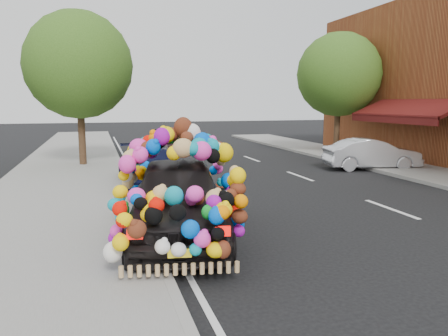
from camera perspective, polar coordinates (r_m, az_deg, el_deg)
name	(u,v)px	position (r m, az deg, el deg)	size (l,w,h in m)	color
ground	(252,220)	(9.76, 3.73, -6.82)	(100.00, 100.00, 0.00)	black
sidewalk	(44,234)	(9.25, -22.43, -7.96)	(4.00, 60.00, 0.12)	gray
kerb	(145,226)	(9.23, -10.22, -7.43)	(0.15, 60.00, 0.13)	gray
lane_markings	(391,209)	(11.47, 20.95, -5.01)	(6.00, 50.00, 0.01)	silver
tree_near_sidewalk	(78,65)	(18.40, -18.48, 12.62)	(4.20, 4.20, 6.13)	#332114
tree_far_b	(339,75)	(21.98, 14.79, 11.70)	(4.00, 4.00, 5.90)	#332114
plush_art_car	(178,180)	(8.34, -6.09, -1.62)	(2.94, 5.00, 2.18)	black
navy_sedan	(150,167)	(13.57, -9.62, 0.09)	(1.73, 4.24, 1.23)	black
silver_hatchback	(372,154)	(17.90, 18.72, 1.74)	(1.27, 3.63, 1.20)	silver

